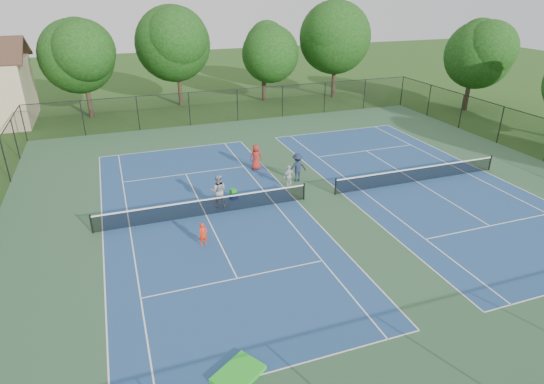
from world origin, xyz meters
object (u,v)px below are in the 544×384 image
object	(u,v)px
ball_crate	(233,197)
ball_hopper	(233,192)
tree_back_d	(336,34)
tree_back_a	(81,53)
tree_back_c	(264,49)
instructor	(218,191)
bystander_c	(256,157)
bystander_b	(297,167)
child_player	(203,234)
tree_back_b	(176,41)
tree_side_e	(475,51)
bystander_a	(289,176)

from	to	relation	value
ball_crate	ball_hopper	bearing A→B (deg)	0.00
ball_crate	tree_back_d	bearing A→B (deg)	51.35
tree_back_a	tree_back_c	world-z (taller)	tree_back_a
instructor	ball_hopper	bearing A→B (deg)	-133.19
tree_back_c	bystander_c	xyz separation A→B (m)	(-7.20, -19.33, -4.59)
ball_crate	bystander_c	bearing A→B (deg)	56.20
instructor	bystander_b	distance (m)	6.02
child_player	bystander_c	distance (m)	10.41
tree_back_b	bystander_b	world-z (taller)	tree_back_b
tree_back_b	ball_crate	xyz separation A→B (m)	(-1.00, -24.51, -6.45)
tree_back_a	tree_side_e	size ratio (longest dim) A/B	1.03
bystander_b	ball_crate	size ratio (longest dim) A/B	4.87
child_player	bystander_a	size ratio (longest dim) A/B	0.82
tree_back_b	ball_crate	distance (m)	25.36
tree_side_e	tree_back_c	bearing A→B (deg)	148.57
tree_back_b	bystander_c	xyz separation A→B (m)	(1.80, -20.33, -5.70)
tree_back_c	instructor	bearing A→B (deg)	-114.58
tree_back_a	bystander_a	size ratio (longest dim) A/B	6.20
tree_back_c	ball_hopper	world-z (taller)	tree_back_c
tree_back_b	ball_crate	bearing A→B (deg)	-92.34
ball_crate	bystander_b	bearing A→B (deg)	15.46
bystander_c	tree_back_a	bearing A→B (deg)	-55.01
bystander_c	bystander_a	bearing A→B (deg)	109.69
child_player	bystander_b	bearing A→B (deg)	30.87
bystander_b	bystander_c	xyz separation A→B (m)	(-1.89, 2.88, -0.06)
child_player	tree_back_b	bearing A→B (deg)	75.16
instructor	bystander_b	xyz separation A→B (m)	(5.72, 1.90, -0.03)
tree_back_c	bystander_c	distance (m)	21.13
tree_back_d	bystander_b	bearing A→B (deg)	-122.11
bystander_c	tree_back_d	bearing A→B (deg)	-125.18
tree_back_a	tree_back_c	xyz separation A→B (m)	(18.00, 1.00, -0.56)
bystander_a	bystander_c	xyz separation A→B (m)	(-0.99, 3.65, 0.15)
tree_back_d	bystander_b	world-z (taller)	tree_back_d
tree_back_b	bystander_c	size ratio (longest dim) A/B	5.63
tree_back_c	bystander_b	xyz separation A→B (m)	(-5.31, -22.21, -4.53)
tree_side_e	child_player	distance (m)	35.60
tree_back_a	child_player	size ratio (longest dim) A/B	7.53
tree_back_a	bystander_c	size ratio (longest dim) A/B	5.14
tree_back_a	tree_back_d	bearing A→B (deg)	0.00
tree_side_e	child_player	world-z (taller)	tree_side_e
tree_back_b	bystander_a	distance (m)	24.85
tree_back_d	ball_hopper	world-z (taller)	tree_back_d
tree_back_a	bystander_a	world-z (taller)	tree_back_a
tree_back_d	bystander_c	bearing A→B (deg)	-129.67
tree_back_d	bystander_c	world-z (taller)	tree_back_d
tree_back_c	tree_side_e	distance (m)	21.10
instructor	ball_crate	xyz separation A→B (m)	(1.03, 0.60, -0.84)
tree_back_b	tree_side_e	world-z (taller)	tree_back_b
bystander_c	tree_back_c	bearing A→B (deg)	-105.95
tree_back_a	tree_side_e	world-z (taller)	tree_back_a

